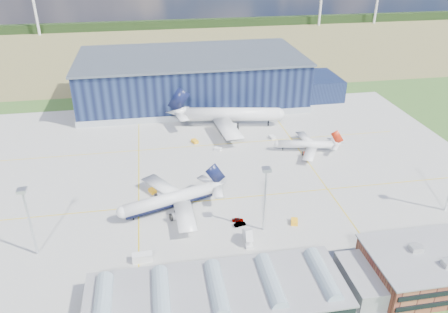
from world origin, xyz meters
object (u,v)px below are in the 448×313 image
airliner_navy (168,194)px  airliner_widebody (231,108)px  gse_tug_b (294,222)px  airliner_red (305,141)px  gse_tug_a (152,191)px  gse_tug_c (195,141)px  gse_van_a (142,257)px  car_b (240,224)px  gse_cart_b (218,149)px  airstair (247,238)px  hangar (196,80)px  light_mast_center (265,189)px  gse_van_c (416,243)px  gse_cart_a (272,137)px  light_mast_west (27,212)px  car_a (238,220)px

airliner_navy → airliner_widebody: size_ratio=0.70×
gse_tug_b → airliner_navy: bearing=176.1°
airliner_red → gse_tug_a: 70.99m
airliner_navy → gse_tug_c: airliner_navy is taller
gse_van_a → car_b: bearing=-71.9°
gse_tug_c → gse_cart_b: gse_tug_c is taller
gse_tug_a → car_b: bearing=-66.3°
gse_tug_b → car_b: 18.16m
airliner_red → car_b: 62.60m
airstair → hangar: bearing=89.5°
light_mast_center → gse_tug_a: size_ratio=6.96×
gse_tug_b → gse_van_c: (33.15, -17.53, 0.37)m
gse_van_a → car_b: size_ratio=1.44×
gse_tug_c → light_mast_center: bearing=-102.0°
gse_tug_b → gse_cart_a: bearing=97.5°
airliner_red → gse_tug_c: airliner_red is taller
gse_cart_b → gse_tug_a: bearing=170.2°
light_mast_center → gse_tug_c: bearing=102.1°
light_mast_west → gse_van_c: (114.12, -16.00, -14.35)m
airstair → airliner_red: bearing=55.3°
gse_tug_b → airliner_red: bearing=83.9°
airstair → car_a: bearing=93.2°
gse_tug_c → car_b: 65.68m
hangar → gse_tug_c: (-7.53, -56.24, -10.86)m
light_mast_center → gse_tug_c: 71.65m
car_b → car_a: bearing=-6.6°
light_mast_center → gse_tug_b: light_mast_center is taller
airliner_navy → gse_van_c: (73.54, -32.57, -5.64)m
gse_tug_b → gse_van_c: gse_van_c is taller
light_mast_center → car_b: light_mast_center is taller
gse_tug_a → gse_van_c: bearing=-53.4°
airliner_red → gse_cart_a: (-10.64, 14.87, -4.28)m
gse_tug_c → gse_van_c: bearing=-79.3°
hangar → gse_tug_b: bearing=-81.6°
airliner_widebody → gse_van_c: 108.49m
airstair → airliner_navy: bearing=135.3°
gse_tug_c → car_a: (7.39, -62.65, -0.11)m
gse_tug_b → gse_cart_b: (-16.49, 57.66, -0.03)m
airliner_red → car_b: bearing=63.6°
gse_cart_a → hangar: bearing=103.4°
gse_tug_b → gse_tug_c: gse_tug_c is taller
light_mast_center → gse_van_a: (-38.82, -8.57, -14.15)m
gse_van_c → airliner_navy: bearing=63.4°
airliner_widebody → gse_van_c: (38.70, -101.00, -8.47)m
gse_cart_b → airliner_red: bearing=-66.5°
gse_van_a → gse_cart_b: (33.30, 67.75, -0.60)m
gse_tug_a → gse_cart_b: bearing=22.1°
airliner_navy → airstair: 32.12m
gse_tug_b → airstair: size_ratio=0.59×
hangar → gse_cart_a: hangar is taller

